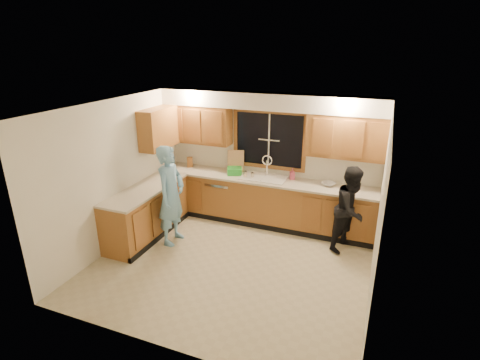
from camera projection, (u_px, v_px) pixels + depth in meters
name	position (u px, v px, depth m)	size (l,w,h in m)	color
floor	(231.00, 264.00, 6.00)	(4.20, 4.20, 0.00)	beige
ceiling	(230.00, 107.00, 5.14)	(4.20, 4.20, 0.00)	white
wall_back	(269.00, 157.00, 7.23)	(4.20, 4.20, 0.00)	white
wall_left	(116.00, 174.00, 6.29)	(3.80, 3.80, 0.00)	white
wall_right	(380.00, 214.00, 4.85)	(3.80, 3.80, 0.00)	white
base_cabinets_back	(263.00, 202.00, 7.25)	(4.20, 0.60, 0.88)	#9E632E
base_cabinets_left	(147.00, 213.00, 6.78)	(0.60, 1.90, 0.88)	#9E632E
countertop_back	(263.00, 180.00, 7.08)	(4.20, 0.63, 0.04)	beige
countertop_left	(146.00, 189.00, 6.61)	(0.63, 1.90, 0.04)	beige
upper_cabinets_left	(198.00, 124.00, 7.38)	(1.35, 0.33, 0.75)	#9E632E
upper_cabinets_right	(346.00, 137.00, 6.40)	(1.35, 0.33, 0.75)	#9E632E
upper_cabinets_return	(159.00, 128.00, 7.02)	(0.33, 0.90, 0.75)	#9E632E
soffit	(267.00, 101.00, 6.70)	(4.20, 0.35, 0.30)	silver
window_frame	(269.00, 140.00, 7.10)	(1.44, 0.03, 1.14)	black
sink	(264.00, 181.00, 7.11)	(0.86, 0.52, 0.57)	white
dishwasher	(223.00, 197.00, 7.54)	(0.60, 0.56, 0.82)	white
stove	(127.00, 226.00, 6.28)	(0.58, 0.75, 0.90)	white
man	(171.00, 195.00, 6.40)	(0.64, 0.42, 1.75)	#79B8E4
woman	(352.00, 209.00, 6.21)	(0.72, 0.56, 1.48)	black
knife_block	(190.00, 162.00, 7.70)	(0.11, 0.09, 0.21)	#9B5F2A
cutting_board	(236.00, 161.00, 7.39)	(0.32, 0.02, 0.43)	tan
dish_crate	(234.00, 171.00, 7.30)	(0.28, 0.26, 0.13)	green
soap_bottle	(292.00, 174.00, 7.01)	(0.09, 0.10, 0.21)	#DE5477
bowl	(329.00, 184.00, 6.71)	(0.24, 0.24, 0.06)	silver
can_left	(245.00, 175.00, 7.08)	(0.07, 0.07, 0.13)	beige
can_right	(252.00, 175.00, 7.07)	(0.06, 0.06, 0.11)	beige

